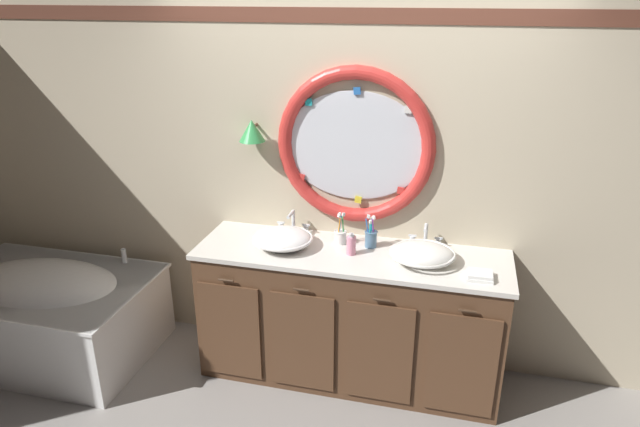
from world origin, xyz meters
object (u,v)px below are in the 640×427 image
object	(u,v)px
soap_dispenser	(351,245)
folded_hand_towel	(480,276)
toothbrush_holder_right	(371,238)
sink_basin_right	(422,253)
bathtub	(47,309)
toothbrush_holder_left	(341,236)
sink_basin_left	(283,238)

from	to	relation	value
soap_dispenser	folded_hand_towel	distance (m)	0.79
toothbrush_holder_right	sink_basin_right	bearing A→B (deg)	-22.81
bathtub	sink_basin_right	bearing A→B (deg)	5.43
bathtub	sink_basin_right	xyz separation A→B (m)	(2.59, 0.25, 0.63)
toothbrush_holder_left	toothbrush_holder_right	world-z (taller)	toothbrush_holder_right
bathtub	toothbrush_holder_right	size ratio (longest dim) A/B	6.64
bathtub	folded_hand_towel	xyz separation A→B (m)	(2.93, 0.12, 0.59)
sink_basin_right	toothbrush_holder_right	bearing A→B (deg)	157.19
bathtub	toothbrush_holder_left	size ratio (longest dim) A/B	6.82
bathtub	sink_basin_left	world-z (taller)	sink_basin_left
toothbrush_holder_right	soap_dispenser	world-z (taller)	toothbrush_holder_right
bathtub	soap_dispenser	bearing A→B (deg)	6.63
soap_dispenser	folded_hand_towel	xyz separation A→B (m)	(0.78, -0.13, -0.05)
toothbrush_holder_right	toothbrush_holder_left	bearing A→B (deg)	179.32
toothbrush_holder_right	soap_dispenser	bearing A→B (deg)	-125.99
toothbrush_holder_left	toothbrush_holder_right	bearing A→B (deg)	-0.68
toothbrush_holder_right	folded_hand_towel	distance (m)	0.73
sink_basin_left	sink_basin_right	bearing A→B (deg)	-0.00
bathtub	folded_hand_towel	bearing A→B (deg)	2.28
bathtub	toothbrush_holder_left	bearing A→B (deg)	10.81
soap_dispenser	sink_basin_right	bearing A→B (deg)	-0.47
sink_basin_left	toothbrush_holder_left	distance (m)	0.38
sink_basin_left	sink_basin_right	xyz separation A→B (m)	(0.89, -0.00, -0.00)
toothbrush_holder_left	sink_basin_left	bearing A→B (deg)	-157.40
toothbrush_holder_left	soap_dispenser	size ratio (longest dim) A/B	1.45
toothbrush_holder_left	toothbrush_holder_right	xyz separation A→B (m)	(0.20, -0.00, 0.01)
bathtub	sink_basin_left	bearing A→B (deg)	8.23
sink_basin_left	folded_hand_towel	world-z (taller)	sink_basin_left
bathtub	sink_basin_left	xyz separation A→B (m)	(1.70, 0.25, 0.63)
soap_dispenser	toothbrush_holder_left	bearing A→B (deg)	124.95
sink_basin_left	sink_basin_right	world-z (taller)	sink_basin_left
sink_basin_right	bathtub	bearing A→B (deg)	-174.57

